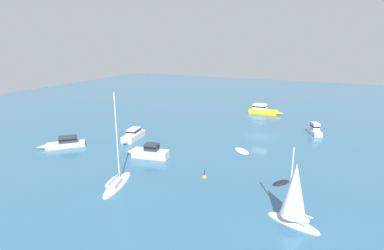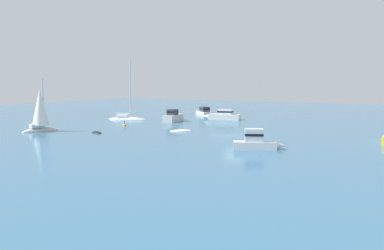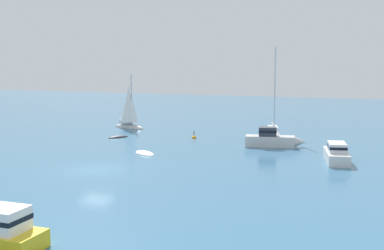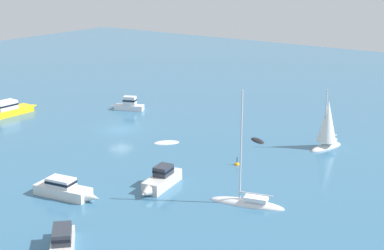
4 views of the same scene
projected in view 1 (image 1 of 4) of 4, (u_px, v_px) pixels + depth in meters
The scene contains 11 objects.
ground_plane at pixel (260, 137), 50.51m from camera, with size 160.33×160.33×0.00m, color teal.
powerboat at pixel (263, 110), 66.63m from camera, with size 7.39×2.42×2.04m.
cabin_cruiser at pixel (148, 152), 41.33m from camera, with size 6.24×2.42×1.99m.
rib at pixel (281, 183), 33.93m from camera, with size 2.17×2.65×0.44m.
sloop at pixel (117, 183), 33.51m from camera, with size 3.17×6.79×10.59m.
rib_1 at pixel (242, 151), 43.92m from camera, with size 3.14×3.06×0.45m.
motor_cruiser at pixel (314, 129), 52.07m from camera, with size 3.00×5.01×1.96m.
ketch at pixel (294, 198), 25.81m from camera, with size 4.96×2.74×7.32m.
powerboat_1 at pixel (133, 135), 49.00m from camera, with size 2.70×6.70×1.71m.
powerboat_2 at pixel (65, 143), 45.45m from camera, with size 5.56×5.59×1.62m.
channel_buoy at pixel (204, 177), 35.41m from camera, with size 0.56×0.56×1.12m.
Camera 1 is at (-10.25, 48.45, 15.13)m, focal length 28.75 mm.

